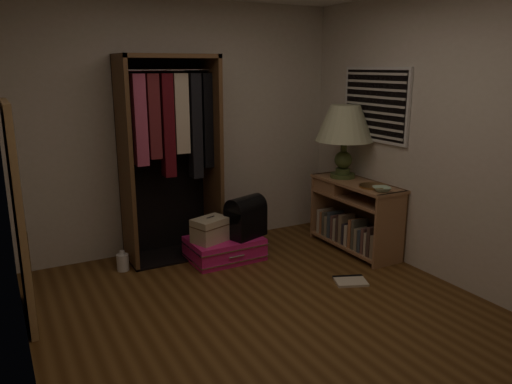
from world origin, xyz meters
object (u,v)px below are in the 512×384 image
console_bookshelf (352,213)px  pink_suitcase (224,248)px  floor_mirror (19,215)px  black_bag (246,216)px  table_lamp (345,125)px  white_jug (123,262)px  train_case (211,230)px  open_wardrobe (171,141)px

console_bookshelf → pink_suitcase: bearing=165.0°
pink_suitcase → floor_mirror: bearing=-169.1°
black_bag → table_lamp: table_lamp is taller
table_lamp → white_jug: (-2.36, 0.35, -1.24)m
pink_suitcase → black_bag: black_bag is taller
floor_mirror → table_lamp: bearing=4.4°
white_jug → train_case: bearing=-14.8°
black_bag → white_jug: 1.29m
floor_mirror → white_jug: floor_mirror is taller
floor_mirror → table_lamp: (3.24, 0.25, 0.48)m
train_case → console_bookshelf: bearing=-32.2°
train_case → table_lamp: table_lamp is taller
train_case → white_jug: (-0.84, 0.22, -0.26)m
console_bookshelf → black_bag: console_bookshelf is taller
open_wardrobe → black_bag: open_wardrobe is taller
console_bookshelf → open_wardrobe: size_ratio=0.55×
open_wardrobe → train_case: open_wardrobe is taller
console_bookshelf → floor_mirror: (-3.24, -0.04, 0.46)m
open_wardrobe → table_lamp: open_wardrobe is taller
open_wardrobe → train_case: (0.24, -0.39, -0.85)m
white_jug → table_lamp: bearing=-8.5°
open_wardrobe → black_bag: bearing=-34.9°
console_bookshelf → black_bag: size_ratio=2.48×
floor_mirror → table_lamp: 3.29m
console_bookshelf → table_lamp: (0.00, 0.20, 0.93)m
console_bookshelf → white_jug: console_bookshelf is taller
train_case → white_jug: size_ratio=2.06×
train_case → table_lamp: bearing=-24.7°
table_lamp → white_jug: size_ratio=3.88×
open_wardrobe → pink_suitcase: open_wardrobe is taller
pink_suitcase → console_bookshelf: bearing=-16.3°
floor_mirror → pink_suitcase: size_ratio=2.23×
pink_suitcase → table_lamp: bearing=-8.0°
console_bookshelf → pink_suitcase: console_bookshelf is taller
floor_mirror → open_wardrobe: bearing=27.6°
black_bag → table_lamp: size_ratio=0.58×
console_bookshelf → white_jug: 2.44m
console_bookshelf → train_case: (-1.52, 0.33, -0.04)m
open_wardrobe → train_case: bearing=-58.8°
floor_mirror → white_jug: (0.88, 0.60, -0.76)m
table_lamp → black_bag: bearing=175.2°
table_lamp → open_wardrobe: bearing=163.5°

